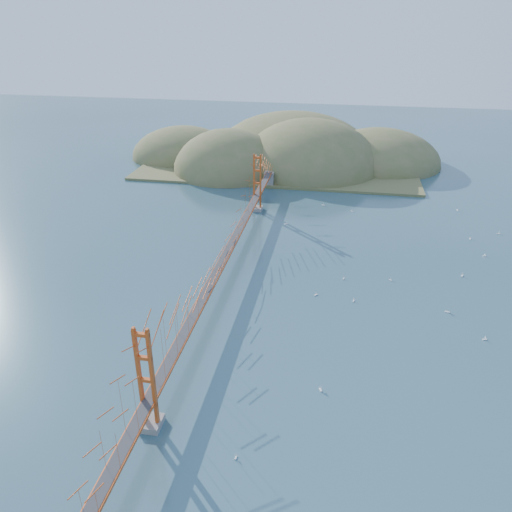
% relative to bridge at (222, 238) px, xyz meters
% --- Properties ---
extents(ground, '(320.00, 320.00, 0.00)m').
position_rel_bridge_xyz_m(ground, '(0.00, -0.18, -7.01)').
color(ground, '#305360').
rests_on(ground, ground).
extents(bridge, '(2.20, 94.40, 12.00)m').
position_rel_bridge_xyz_m(bridge, '(0.00, 0.00, 0.00)').
color(bridge, gray).
rests_on(bridge, ground).
extents(far_headlands, '(84.00, 58.00, 25.00)m').
position_rel_bridge_xyz_m(far_headlands, '(2.21, 68.33, -7.01)').
color(far_headlands, olive).
rests_on(far_headlands, ground).
extents(sailboat_12, '(0.61, 0.52, 0.69)m').
position_rel_bridge_xyz_m(sailboat_12, '(13.19, 35.06, -6.86)').
color(sailboat_12, white).
rests_on(sailboat_12, ground).
extents(sailboat_6, '(0.62, 0.64, 0.72)m').
position_rel_bridge_xyz_m(sailboat_6, '(16.18, -22.02, -6.85)').
color(sailboat_6, white).
rests_on(sailboat_6, ground).
extents(sailboat_3, '(0.66, 0.65, 0.74)m').
position_rel_bridge_xyz_m(sailboat_3, '(6.80, 23.55, -6.85)').
color(sailboat_3, white).
rests_on(sailboat_3, ground).
extents(sailboat_7, '(0.60, 0.60, 0.66)m').
position_rel_bridge_xyz_m(sailboat_7, '(19.16, 32.54, -6.86)').
color(sailboat_7, white).
rests_on(sailboat_7, ground).
extents(sailboat_2, '(0.64, 0.64, 0.73)m').
position_rel_bridge_xyz_m(sailboat_2, '(32.27, -3.39, -6.85)').
color(sailboat_2, white).
rests_on(sailboat_2, ground).
extents(sailboat_8, '(0.52, 0.46, 0.59)m').
position_rel_bridge_xyz_m(sailboat_8, '(41.19, 15.67, -6.87)').
color(sailboat_8, white).
rests_on(sailboat_8, ground).
extents(sailboat_10, '(0.42, 0.49, 0.56)m').
position_rel_bridge_xyz_m(sailboat_10, '(9.06, -32.58, -6.87)').
color(sailboat_10, white).
rests_on(sailboat_10, ground).
extents(sailboat_15, '(0.51, 0.59, 0.68)m').
position_rel_bridge_xyz_m(sailboat_15, '(40.52, 37.01, -6.86)').
color(sailboat_15, white).
rests_on(sailboat_15, ground).
extents(sailboat_9, '(0.47, 0.55, 0.64)m').
position_rel_bridge_xyz_m(sailboat_9, '(40.23, 22.52, -6.86)').
color(sailboat_9, white).
rests_on(sailboat_9, ground).
extents(sailboat_1, '(0.54, 0.54, 0.57)m').
position_rel_bridge_xyz_m(sailboat_1, '(25.17, 4.41, -6.87)').
color(sailboat_1, white).
rests_on(sailboat_1, ground).
extents(sailboat_17, '(0.55, 0.46, 0.63)m').
position_rel_bridge_xyz_m(sailboat_17, '(45.84, 25.88, -6.86)').
color(sailboat_17, white).
rests_on(sailboat_17, ground).
extents(sailboat_4, '(0.66, 0.66, 0.74)m').
position_rel_bridge_xyz_m(sailboat_4, '(36.18, 7.69, -6.85)').
color(sailboat_4, white).
rests_on(sailboat_4, ground).
extents(sailboat_14, '(0.45, 0.50, 0.56)m').
position_rel_bridge_xyz_m(sailboat_14, '(18.12, 3.59, -6.87)').
color(sailboat_14, white).
rests_on(sailboat_14, ground).
extents(sailboat_0, '(0.50, 0.56, 0.63)m').
position_rel_bridge_xyz_m(sailboat_0, '(19.65, -2.70, -6.86)').
color(sailboat_0, white).
rests_on(sailboat_0, ground).
extents(sailboat_13, '(0.57, 0.51, 0.65)m').
position_rel_bridge_xyz_m(sailboat_13, '(35.88, -9.16, -6.86)').
color(sailboat_13, white).
rests_on(sailboat_13, ground).
extents(sailboat_extra_0, '(0.65, 0.65, 0.68)m').
position_rel_bridge_xyz_m(sailboat_extra_0, '(14.26, -2.03, -6.86)').
color(sailboat_extra_0, white).
rests_on(sailboat_extra_0, ground).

